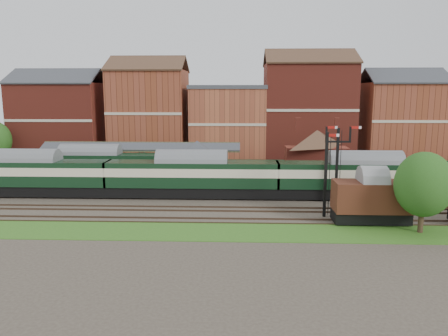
{
  "coord_description": "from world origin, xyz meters",
  "views": [
    {
      "loc": [
        2.06,
        -47.13,
        11.67
      ],
      "look_at": [
        0.2,
        2.0,
        3.0
      ],
      "focal_mm": 35.0,
      "sensor_mm": 36.0,
      "label": 1
    }
  ],
  "objects_px": {
    "semaphore_bracket": "(337,161)",
    "platform_railcar": "(91,165)",
    "dmu_train": "(192,175)",
    "goods_van_a": "(371,199)",
    "signal_box": "(197,164)"
  },
  "relations": [
    {
      "from": "dmu_train",
      "to": "semaphore_bracket",
      "type": "bearing_deg",
      "value": -9.28
    },
    {
      "from": "semaphore_bracket",
      "to": "goods_van_a",
      "type": "height_order",
      "value": "semaphore_bracket"
    },
    {
      "from": "platform_railcar",
      "to": "goods_van_a",
      "type": "distance_m",
      "value": 34.23
    },
    {
      "from": "platform_railcar",
      "to": "signal_box",
      "type": "bearing_deg",
      "value": -13.25
    },
    {
      "from": "signal_box",
      "to": "goods_van_a",
      "type": "xyz_separation_m",
      "value": [
        16.72,
        -12.25,
        -0.92
      ]
    },
    {
      "from": "semaphore_bracket",
      "to": "dmu_train",
      "type": "bearing_deg",
      "value": 170.72
    },
    {
      "from": "goods_van_a",
      "to": "platform_railcar",
      "type": "bearing_deg",
      "value": 153.07
    },
    {
      "from": "platform_railcar",
      "to": "dmu_train",
      "type": "bearing_deg",
      "value": -25.65
    },
    {
      "from": "semaphore_bracket",
      "to": "dmu_train",
      "type": "xyz_separation_m",
      "value": [
        -15.3,
        2.5,
        -2.1
      ]
    },
    {
      "from": "platform_railcar",
      "to": "semaphore_bracket",
      "type": "bearing_deg",
      "value": -17.33
    },
    {
      "from": "signal_box",
      "to": "dmu_train",
      "type": "distance_m",
      "value": 3.33
    },
    {
      "from": "semaphore_bracket",
      "to": "dmu_train",
      "type": "relative_size",
      "value": 0.14
    },
    {
      "from": "semaphore_bracket",
      "to": "platform_railcar",
      "type": "relative_size",
      "value": 0.45
    },
    {
      "from": "signal_box",
      "to": "semaphore_bracket",
      "type": "relative_size",
      "value": 0.73
    },
    {
      "from": "signal_box",
      "to": "platform_railcar",
      "type": "height_order",
      "value": "signal_box"
    }
  ]
}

